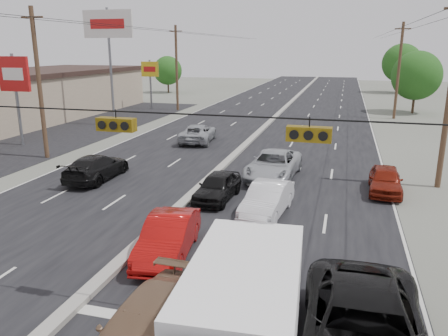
{
  "coord_description": "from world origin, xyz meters",
  "views": [
    {
      "loc": [
        7.25,
        -10.19,
        7.39
      ],
      "look_at": [
        2.24,
        7.97,
        2.2
      ],
      "focal_mm": 35.0,
      "sensor_mm": 36.0,
      "label": 1
    }
  ],
  "objects_px": {
    "red_sedan": "(168,237)",
    "oncoming_near": "(97,167)",
    "tree_right_mid": "(417,76)",
    "oncoming_far": "(198,133)",
    "tree_left_far": "(168,71)",
    "utility_pole_left_b": "(39,83)",
    "pole_sign_billboard": "(108,32)",
    "queue_car_e": "(385,180)",
    "queue_car_b": "(267,200)",
    "tree_right_far": "(402,63)",
    "box_truck": "(248,311)",
    "pole_sign_far": "(150,73)",
    "tan_sedan": "(146,333)",
    "pole_sign_mid": "(15,79)",
    "queue_car_a": "(217,187)",
    "queue_car_c": "(273,165)",
    "black_suv": "(364,335)",
    "utility_pole_left_c": "(177,68)",
    "utility_pole_right_c": "(399,70)"
  },
  "relations": [
    {
      "from": "tree_left_far",
      "to": "oncoming_far",
      "type": "relative_size",
      "value": 1.18
    },
    {
      "from": "utility_pole_right_c",
      "to": "queue_car_c",
      "type": "distance_m",
      "value": 27.61
    },
    {
      "from": "pole_sign_mid",
      "to": "oncoming_near",
      "type": "relative_size",
      "value": 1.39
    },
    {
      "from": "queue_car_e",
      "to": "queue_car_b",
      "type": "bearing_deg",
      "value": -136.38
    },
    {
      "from": "tree_right_mid",
      "to": "queue_car_a",
      "type": "relative_size",
      "value": 1.78
    },
    {
      "from": "tree_left_far",
      "to": "queue_car_a",
      "type": "relative_size",
      "value": 1.52
    },
    {
      "from": "pole_sign_billboard",
      "to": "queue_car_e",
      "type": "bearing_deg",
      "value": -31.58
    },
    {
      "from": "pole_sign_mid",
      "to": "tree_left_far",
      "type": "xyz_separation_m",
      "value": [
        -5.0,
        42.0,
        -1.4
      ]
    },
    {
      "from": "queue_car_c",
      "to": "black_suv",
      "type": "bearing_deg",
      "value": -69.68
    },
    {
      "from": "utility_pole_right_c",
      "to": "black_suv",
      "type": "distance_m",
      "value": 41.28
    },
    {
      "from": "pole_sign_far",
      "to": "tan_sedan",
      "type": "bearing_deg",
      "value": -65.6
    },
    {
      "from": "tree_left_far",
      "to": "tan_sedan",
      "type": "relative_size",
      "value": 1.22
    },
    {
      "from": "box_truck",
      "to": "queue_car_a",
      "type": "distance_m",
      "value": 12.19
    },
    {
      "from": "pole_sign_far",
      "to": "tan_sedan",
      "type": "height_order",
      "value": "pole_sign_far"
    },
    {
      "from": "tree_left_far",
      "to": "black_suv",
      "type": "relative_size",
      "value": 0.95
    },
    {
      "from": "red_sedan",
      "to": "tree_right_mid",
      "type": "bearing_deg",
      "value": 64.06
    },
    {
      "from": "tree_right_mid",
      "to": "oncoming_far",
      "type": "height_order",
      "value": "tree_right_mid"
    },
    {
      "from": "pole_sign_billboard",
      "to": "oncoming_far",
      "type": "xyz_separation_m",
      "value": [
        10.46,
        -5.22,
        -8.15
      ]
    },
    {
      "from": "pole_sign_far",
      "to": "oncoming_far",
      "type": "distance_m",
      "value": 21.29
    },
    {
      "from": "utility_pole_right_c",
      "to": "pole_sign_far",
      "type": "height_order",
      "value": "utility_pole_right_c"
    },
    {
      "from": "utility_pole_left_b",
      "to": "pole_sign_billboard",
      "type": "relative_size",
      "value": 0.91
    },
    {
      "from": "utility_pole_left_c",
      "to": "pole_sign_far",
      "type": "bearing_deg",
      "value": -180.0
    },
    {
      "from": "tree_right_mid",
      "to": "box_truck",
      "type": "bearing_deg",
      "value": -101.54
    },
    {
      "from": "red_sedan",
      "to": "oncoming_near",
      "type": "bearing_deg",
      "value": 126.51
    },
    {
      "from": "tree_left_far",
      "to": "box_truck",
      "type": "xyz_separation_m",
      "value": [
        27.47,
        -61.66,
        -2.1
      ]
    },
    {
      "from": "utility_pole_left_b",
      "to": "tree_left_far",
      "type": "bearing_deg",
      "value": 101.92
    },
    {
      "from": "pole_sign_billboard",
      "to": "oncoming_near",
      "type": "distance_m",
      "value": 20.32
    },
    {
      "from": "box_truck",
      "to": "tree_right_far",
      "type": "bearing_deg",
      "value": 77.94
    },
    {
      "from": "utility_pole_left_b",
      "to": "red_sedan",
      "type": "relative_size",
      "value": 2.22
    },
    {
      "from": "oncoming_far",
      "to": "tan_sedan",
      "type": "bearing_deg",
      "value": 98.74
    },
    {
      "from": "pole_sign_mid",
      "to": "queue_car_e",
      "type": "distance_m",
      "value": 27.39
    },
    {
      "from": "pole_sign_far",
      "to": "oncoming_far",
      "type": "xyz_separation_m",
      "value": [
        11.96,
        -17.22,
        -3.69
      ]
    },
    {
      "from": "tree_right_far",
      "to": "box_truck",
      "type": "distance_m",
      "value": 72.51
    },
    {
      "from": "pole_sign_mid",
      "to": "tree_right_far",
      "type": "distance_m",
      "value": 61.59
    },
    {
      "from": "tree_right_far",
      "to": "black_suv",
      "type": "relative_size",
      "value": 1.27
    },
    {
      "from": "queue_car_b",
      "to": "box_truck",
      "type": "bearing_deg",
      "value": -76.66
    },
    {
      "from": "tree_right_mid",
      "to": "queue_car_c",
      "type": "bearing_deg",
      "value": -110.51
    },
    {
      "from": "pole_sign_billboard",
      "to": "oncoming_near",
      "type": "bearing_deg",
      "value": -63.94
    },
    {
      "from": "utility_pole_left_c",
      "to": "queue_car_c",
      "type": "distance_m",
      "value": 30.62
    },
    {
      "from": "tree_right_mid",
      "to": "tree_right_far",
      "type": "bearing_deg",
      "value": 87.71
    },
    {
      "from": "utility_pole_right_c",
      "to": "queue_car_a",
      "type": "bearing_deg",
      "value": -110.17
    },
    {
      "from": "tree_left_far",
      "to": "queue_car_a",
      "type": "xyz_separation_m",
      "value": [
        23.4,
        -50.21,
        -3.03
      ]
    },
    {
      "from": "pole_sign_mid",
      "to": "queue_car_c",
      "type": "xyz_separation_m",
      "value": [
        20.5,
        -3.75,
        -4.33
      ]
    },
    {
      "from": "pole_sign_billboard",
      "to": "queue_car_c",
      "type": "height_order",
      "value": "pole_sign_billboard"
    },
    {
      "from": "tree_right_mid",
      "to": "queue_car_c",
      "type": "height_order",
      "value": "tree_right_mid"
    },
    {
      "from": "tree_right_far",
      "to": "queue_car_e",
      "type": "distance_m",
      "value": 57.33
    },
    {
      "from": "tree_right_far",
      "to": "oncoming_far",
      "type": "relative_size",
      "value": 1.57
    },
    {
      "from": "queue_car_c",
      "to": "pole_sign_billboard",
      "type": "bearing_deg",
      "value": 146.07
    },
    {
      "from": "tree_right_mid",
      "to": "tan_sedan",
      "type": "height_order",
      "value": "tree_right_mid"
    },
    {
      "from": "utility_pole_left_b",
      "to": "black_suv",
      "type": "relative_size",
      "value": 1.55
    }
  ]
}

